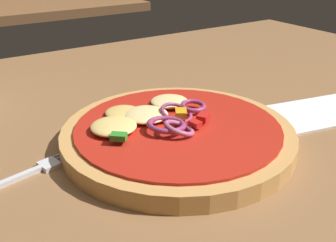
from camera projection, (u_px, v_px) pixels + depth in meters
name	position (u px, v px, depth m)	size (l,w,h in m)	color
dining_table	(203.00, 165.00, 0.43)	(1.22, 0.99, 0.03)	brown
pizza	(176.00, 133.00, 0.44)	(0.26, 0.26, 0.04)	tan
fork	(10.00, 181.00, 0.37)	(0.19, 0.05, 0.01)	silver
napkin	(317.00, 111.00, 0.53)	(0.16, 0.11, 0.00)	white
background_table	(32.00, 5.00, 1.42)	(0.69, 0.50, 0.03)	brown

